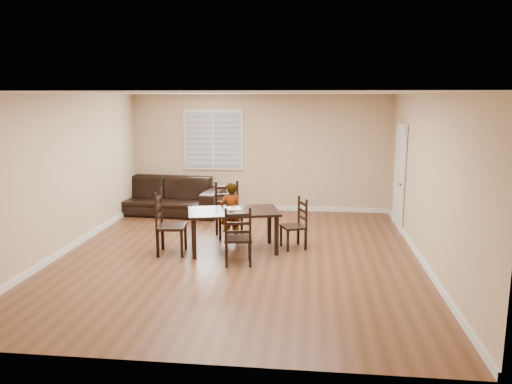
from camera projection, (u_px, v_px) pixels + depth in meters
ground at (239, 255)px, 8.44m from camera, size 7.00×7.00×0.00m
room at (242, 148)px, 8.27m from camera, size 6.04×7.04×2.72m
dining_table at (233, 215)px, 8.59m from camera, size 1.71×1.23×0.72m
chair_near at (228, 211)px, 9.58m from camera, size 0.60×0.58×1.06m
chair_far at (238, 240)px, 7.83m from camera, size 0.49×0.47×0.96m
chair_left at (164, 225)px, 8.47m from camera, size 0.51×0.54×1.10m
chair_right at (299, 225)px, 8.82m from camera, size 0.51×0.52×0.91m
child at (230, 212)px, 9.15m from camera, size 0.48×0.43×1.11m
napkin at (232, 208)px, 8.74m from camera, size 0.36×0.36×0.00m
donut at (233, 207)px, 8.74m from camera, size 0.09×0.09×0.03m
sofa at (161, 195)px, 11.44m from camera, size 2.93×1.36×0.83m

